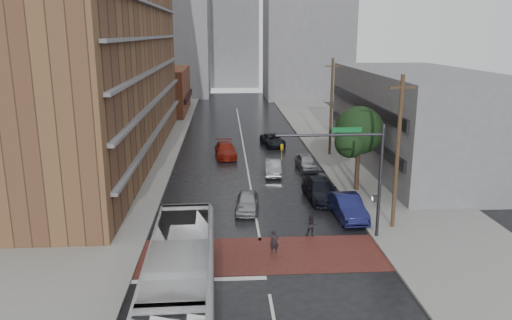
{
  "coord_description": "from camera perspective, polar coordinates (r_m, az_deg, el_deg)",
  "views": [
    {
      "loc": [
        -2.06,
        -25.94,
        12.46
      ],
      "look_at": [
        0.16,
        8.96,
        3.5
      ],
      "focal_mm": 35.0,
      "sensor_mm": 36.0,
      "label": 1
    }
  ],
  "objects": [
    {
      "name": "storefront_west",
      "position": [
        81.05,
        -10.76,
        7.78
      ],
      "size": [
        8.0,
        16.0,
        7.0
      ],
      "primitive_type": "cube",
      "color": "brown",
      "rests_on": "ground"
    },
    {
      "name": "signal_mast",
      "position": [
        30.51,
        11.51,
        -0.59
      ],
      "size": [
        6.5,
        0.3,
        7.2
      ],
      "color": "#2D2D33",
      "rests_on": "ground"
    },
    {
      "name": "utility_pole_near",
      "position": [
        32.68,
        15.87,
        0.87
      ],
      "size": [
        1.6,
        0.26,
        10.0
      ],
      "color": "#473321",
      "rests_on": "ground"
    },
    {
      "name": "distant_tower_east",
      "position": [
        99.4,
        5.94,
        17.49
      ],
      "size": [
        16.0,
        14.0,
        36.0
      ],
      "primitive_type": "cube",
      "color": "gray",
      "rests_on": "ground"
    },
    {
      "name": "car_travel_b",
      "position": [
        44.88,
        1.97,
        -0.89
      ],
      "size": [
        1.65,
        4.04,
        1.3
      ],
      "primitive_type": "imported",
      "rotation": [
        0.0,
        0.0,
        -0.07
      ],
      "color": "#999DA1",
      "rests_on": "ground"
    },
    {
      "name": "suv_travel",
      "position": [
        56.53,
        1.93,
        2.3
      ],
      "size": [
        2.89,
        4.92,
        1.29
      ],
      "primitive_type": "imported",
      "rotation": [
        0.0,
        0.0,
        0.17
      ],
      "color": "black",
      "rests_on": "ground"
    },
    {
      "name": "pedestrian_a",
      "position": [
        29.21,
        2.12,
        -9.32
      ],
      "size": [
        0.59,
        0.45,
        1.46
      ],
      "primitive_type": "imported",
      "rotation": [
        0.0,
        0.0,
        0.21
      ],
      "color": "black",
      "rests_on": "ground"
    },
    {
      "name": "building_east",
      "position": [
        50.18,
        18.18,
        4.53
      ],
      "size": [
        11.0,
        26.0,
        9.0
      ],
      "primitive_type": "cube",
      "color": "gray",
      "rests_on": "ground"
    },
    {
      "name": "utility_pole_far",
      "position": [
        51.63,
        8.59,
        6.06
      ],
      "size": [
        1.6,
        0.26,
        10.0
      ],
      "color": "#473321",
      "rests_on": "ground"
    },
    {
      "name": "ground",
      "position": [
        28.85,
        0.83,
        -11.22
      ],
      "size": [
        160.0,
        160.0,
        0.0
      ],
      "primitive_type": "plane",
      "color": "black",
      "rests_on": "ground"
    },
    {
      "name": "sidewalk_west",
      "position": [
        53.27,
        -13.74,
        0.51
      ],
      "size": [
        9.0,
        90.0,
        0.15
      ],
      "primitive_type": "cube",
      "color": "gray",
      "rests_on": "ground"
    },
    {
      "name": "distant_tower_center",
      "position": [
        120.96,
        -2.74,
        14.14
      ],
      "size": [
        12.0,
        10.0,
        24.0
      ],
      "primitive_type": "cube",
      "color": "gray",
      "rests_on": "ground"
    },
    {
      "name": "sidewalk_east",
      "position": [
        54.15,
        10.97,
        0.88
      ],
      "size": [
        9.0,
        90.0,
        0.15
      ],
      "primitive_type": "cube",
      "color": "gray",
      "rests_on": "ground"
    },
    {
      "name": "crosswalk",
      "position": [
        29.3,
        0.75,
        -10.78
      ],
      "size": [
        14.0,
        5.0,
        0.02
      ],
      "primitive_type": "cube",
      "color": "maroon",
      "rests_on": "ground"
    },
    {
      "name": "pedestrian_b",
      "position": [
        31.67,
        6.34,
        -7.45
      ],
      "size": [
        0.84,
        0.73,
        1.47
      ],
      "primitive_type": "imported",
      "rotation": [
        0.0,
        0.0,
        -0.27
      ],
      "color": "black",
      "rests_on": "ground"
    },
    {
      "name": "transit_bus",
      "position": [
        23.26,
        -8.6,
        -13.22
      ],
      "size": [
        3.18,
        12.61,
        3.5
      ],
      "primitive_type": "imported",
      "rotation": [
        0.0,
        0.0,
        0.02
      ],
      "color": "silver",
      "rests_on": "ground"
    },
    {
      "name": "street_tree",
      "position": [
        40.17,
        11.72,
        2.98
      ],
      "size": [
        4.2,
        4.1,
        6.9
      ],
      "color": "#332319",
      "rests_on": "ground"
    },
    {
      "name": "car_travel_a",
      "position": [
        35.88,
        -1.02,
        -4.79
      ],
      "size": [
        2.0,
        4.15,
        1.37
      ],
      "primitive_type": "imported",
      "rotation": [
        0.0,
        0.0,
        -0.1
      ],
      "color": "#9A9EA1",
      "rests_on": "ground"
    },
    {
      "name": "car_parked_mid",
      "position": [
        38.6,
        7.39,
        -3.36
      ],
      "size": [
        2.49,
        5.5,
        1.56
      ],
      "primitive_type": "imported",
      "rotation": [
        0.0,
        0.0,
        0.06
      ],
      "color": "black",
      "rests_on": "ground"
    },
    {
      "name": "car_parked_far",
      "position": [
        46.95,
        5.77,
        -0.2
      ],
      "size": [
        1.89,
        4.22,
        1.41
      ],
      "primitive_type": "imported",
      "rotation": [
        0.0,
        0.0,
        0.06
      ],
      "color": "#98999F",
      "rests_on": "ground"
    },
    {
      "name": "car_parked_near",
      "position": [
        35.04,
        10.43,
        -5.3
      ],
      "size": [
        1.98,
        5.0,
        1.62
      ],
      "primitive_type": "imported",
      "rotation": [
        0.0,
        0.0,
        0.05
      ],
      "color": "#131645",
      "rests_on": "ground"
    },
    {
      "name": "car_travel_c",
      "position": [
        51.38,
        -3.5,
        1.15
      ],
      "size": [
        2.46,
        5.18,
        1.46
      ],
      "primitive_type": "imported",
      "rotation": [
        0.0,
        0.0,
        0.08
      ],
      "color": "maroon",
      "rests_on": "ground"
    },
    {
      "name": "distant_tower_west",
      "position": [
        104.68,
        -10.6,
        16.08
      ],
      "size": [
        18.0,
        16.0,
        32.0
      ],
      "primitive_type": "cube",
      "color": "gray",
      "rests_on": "ground"
    },
    {
      "name": "apartment_block",
      "position": [
        51.37,
        -17.74,
        15.44
      ],
      "size": [
        10.0,
        44.0,
        28.0
      ],
      "primitive_type": "cube",
      "color": "brown",
      "rests_on": "ground"
    }
  ]
}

